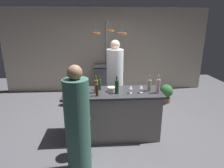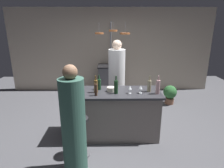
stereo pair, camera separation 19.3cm
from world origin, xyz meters
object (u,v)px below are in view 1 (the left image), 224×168
Objects in this scene: bar_stool_left at (83,136)px; wine_glass_near_right_guest at (131,88)px; stove_range at (107,79)px; wine_glass_by_chef at (141,87)px; wine_bottle_rose at (158,86)px; mixing_bowl_steel at (80,93)px; guest_left at (78,127)px; chef at (115,82)px; wine_bottle_green at (99,84)px; mixing_bowl_ceramic at (111,89)px; wine_bottle_red at (117,87)px; potted_plant at (166,92)px; wine_bottle_white at (149,85)px; pepper_mill at (97,90)px; wine_bottle_amber at (96,86)px.

bar_stool_left is 4.66× the size of wine_glass_near_right_guest.
stove_range is 6.10× the size of wine_glass_by_chef.
wine_bottle_rose is 1.39m from mixing_bowl_steel.
bar_stool_left is 0.42× the size of guest_left.
wine_glass_near_right_guest is at bearing -82.98° from stove_range.
wine_glass_near_right_guest is 0.19m from wine_glass_by_chef.
wine_glass_by_chef is at bearing 4.86° from wine_glass_near_right_guest.
chef is 12.14× the size of wine_glass_by_chef.
wine_bottle_green is (0.30, 1.11, 0.26)m from guest_left.
wine_glass_by_chef reaches higher than mixing_bowl_ceramic.
chef is at bearing 67.14° from bar_stool_left.
wine_bottle_red is at bearing 41.60° from bar_stool_left.
wine_bottle_red reaches higher than potted_plant.
wine_bottle_white reaches higher than bar_stool_left.
pepper_mill is 0.37m from wine_bottle_red.
wine_bottle_amber reaches higher than potted_plant.
pepper_mill reaches higher than mixing_bowl_steel.
wine_bottle_amber is (-1.90, -1.57, 0.72)m from potted_plant.
mixing_bowl_ceramic is at bearing 170.30° from wine_bottle_rose.
guest_left is at bearing -147.90° from wine_bottle_rose.
potted_plant is at bearing 52.00° from wine_glass_near_right_guest.
guest_left is 1.63m from wine_bottle_rose.
wine_glass_by_chef is at bearing -11.16° from mixing_bowl_ceramic.
wine_glass_by_chef reaches higher than mixing_bowl_steel.
mixing_bowl_ceramic is (0.22, -0.11, -0.07)m from wine_bottle_green.
wine_bottle_rose reaches higher than bar_stool_left.
bar_stool_left is at bearing 84.77° from guest_left.
mixing_bowl_steel is (-0.58, -2.55, 0.49)m from stove_range.
potted_plant is 1.56× the size of wine_bottle_rose.
wine_bottle_green is at bearing 74.67° from guest_left.
chef is 5.30× the size of wine_bottle_rose.
wine_bottle_rose is (1.09, 0.08, 0.03)m from pepper_mill.
wine_bottle_red is (-0.61, -0.09, 0.01)m from wine_bottle_white.
wine_bottle_red is at bearing -52.42° from mixing_bowl_ceramic.
mixing_bowl_steel is at bearing -145.78° from wine_bottle_green.
wine_glass_near_right_guest and wine_glass_by_chef have the same top height.
potted_plant is at bearing 43.25° from mixing_bowl_ceramic.
wine_bottle_white is 0.98m from wine_bottle_amber.
wine_glass_by_chef is (0.75, -0.22, -0.00)m from wine_bottle_green.
mixing_bowl_ceramic reaches higher than bar_stool_left.
guest_left is at bearing -117.95° from mixing_bowl_ceramic.
stove_range is 2.66m from mixing_bowl_steel.
wine_bottle_white reaches higher than stove_range.
wine_bottle_green is 1.97× the size of mixing_bowl_steel.
wine_bottle_white reaches higher than pepper_mill.
pepper_mill is 0.99m from wine_bottle_white.
wine_bottle_rose is (-0.79, -1.67, 0.73)m from potted_plant.
guest_left is 7.65× the size of pepper_mill.
potted_plant is 2.32m from mixing_bowl_ceramic.
bar_stool_left is at bearing -119.26° from pepper_mill.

